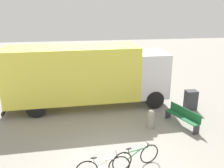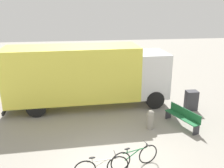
{
  "view_description": "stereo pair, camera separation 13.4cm",
  "coord_description": "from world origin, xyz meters",
  "px_view_note": "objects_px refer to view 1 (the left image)",
  "views": [
    {
      "loc": [
        -1.24,
        -7.17,
        5.55
      ],
      "look_at": [
        0.38,
        4.07,
        1.78
      ],
      "focal_mm": 40.0,
      "sensor_mm": 36.0,
      "label": 1
    },
    {
      "loc": [
        -1.11,
        -7.19,
        5.55
      ],
      "look_at": [
        0.38,
        4.07,
        1.78
      ],
      "focal_mm": 40.0,
      "sensor_mm": 36.0,
      "label": 2
    }
  ],
  "objects_px": {
    "bollard_near_bench": "(151,118)",
    "delivery_truck": "(86,74)",
    "bicycle_near": "(103,168)",
    "utility_box": "(191,100)",
    "park_bench": "(183,116)",
    "bicycle_middle": "(136,157)"
  },
  "relations": [
    {
      "from": "park_bench",
      "to": "bicycle_near",
      "type": "height_order",
      "value": "bicycle_near"
    },
    {
      "from": "utility_box",
      "to": "bicycle_near",
      "type": "bearing_deg",
      "value": -137.42
    },
    {
      "from": "park_bench",
      "to": "utility_box",
      "type": "xyz_separation_m",
      "value": [
        1.16,
        1.69,
        0.05
      ]
    },
    {
      "from": "park_bench",
      "to": "bicycle_middle",
      "type": "height_order",
      "value": "bicycle_middle"
    },
    {
      "from": "bollard_near_bench",
      "to": "bicycle_middle",
      "type": "bearing_deg",
      "value": -116.2
    },
    {
      "from": "park_bench",
      "to": "bicycle_middle",
      "type": "distance_m",
      "value": 3.98
    },
    {
      "from": "bicycle_near",
      "to": "utility_box",
      "type": "distance_m",
      "value": 7.14
    },
    {
      "from": "bicycle_middle",
      "to": "bollard_near_bench",
      "type": "distance_m",
      "value": 3.01
    },
    {
      "from": "bicycle_near",
      "to": "bicycle_middle",
      "type": "height_order",
      "value": "same"
    },
    {
      "from": "bollard_near_bench",
      "to": "delivery_truck",
      "type": "bearing_deg",
      "value": 132.49
    },
    {
      "from": "bicycle_middle",
      "to": "utility_box",
      "type": "relative_size",
      "value": 1.67
    },
    {
      "from": "park_bench",
      "to": "bicycle_middle",
      "type": "bearing_deg",
      "value": 112.71
    },
    {
      "from": "utility_box",
      "to": "bollard_near_bench",
      "type": "bearing_deg",
      "value": -147.81
    },
    {
      "from": "park_bench",
      "to": "bicycle_near",
      "type": "relative_size",
      "value": 1.06
    },
    {
      "from": "utility_box",
      "to": "delivery_truck",
      "type": "bearing_deg",
      "value": 166.71
    },
    {
      "from": "park_bench",
      "to": "bollard_near_bench",
      "type": "bearing_deg",
      "value": 70.35
    },
    {
      "from": "bicycle_near",
      "to": "bicycle_middle",
      "type": "distance_m",
      "value": 1.26
    },
    {
      "from": "bicycle_near",
      "to": "bollard_near_bench",
      "type": "height_order",
      "value": "bollard_near_bench"
    },
    {
      "from": "bicycle_middle",
      "to": "bollard_near_bench",
      "type": "relative_size",
      "value": 2.01
    },
    {
      "from": "park_bench",
      "to": "bicycle_near",
      "type": "bearing_deg",
      "value": 106.89
    },
    {
      "from": "bicycle_near",
      "to": "utility_box",
      "type": "relative_size",
      "value": 1.73
    },
    {
      "from": "bicycle_near",
      "to": "utility_box",
      "type": "xyz_separation_m",
      "value": [
        5.26,
        4.83,
        0.13
      ]
    }
  ]
}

